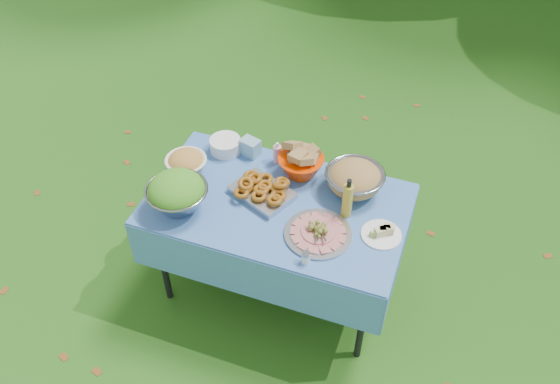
{
  "coord_description": "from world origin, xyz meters",
  "views": [
    {
      "loc": [
        0.82,
        -2.22,
        3.14
      ],
      "look_at": [
        0.02,
        0.0,
        0.85
      ],
      "focal_mm": 38.0,
      "sensor_mm": 36.0,
      "label": 1
    }
  ],
  "objects_px": {
    "picnic_table": "(277,247)",
    "plate_stack": "(225,145)",
    "salad_bowl": "(177,193)",
    "pasta_bowl_steel": "(355,178)",
    "charcuterie_platter": "(318,229)",
    "oil_bottle": "(348,198)",
    "bread_bowl": "(301,162)"
  },
  "relations": [
    {
      "from": "salad_bowl",
      "to": "charcuterie_platter",
      "type": "bearing_deg",
      "value": 5.0
    },
    {
      "from": "picnic_table",
      "to": "salad_bowl",
      "type": "distance_m",
      "value": 0.74
    },
    {
      "from": "picnic_table",
      "to": "charcuterie_platter",
      "type": "xyz_separation_m",
      "value": [
        0.29,
        -0.15,
        0.42
      ]
    },
    {
      "from": "salad_bowl",
      "to": "bread_bowl",
      "type": "relative_size",
      "value": 1.26
    },
    {
      "from": "picnic_table",
      "to": "plate_stack",
      "type": "bearing_deg",
      "value": 144.76
    },
    {
      "from": "salad_bowl",
      "to": "pasta_bowl_steel",
      "type": "xyz_separation_m",
      "value": [
        0.89,
        0.47,
        -0.02
      ]
    },
    {
      "from": "charcuterie_platter",
      "to": "oil_bottle",
      "type": "xyz_separation_m",
      "value": [
        0.1,
        0.2,
        0.09
      ]
    },
    {
      "from": "plate_stack",
      "to": "pasta_bowl_steel",
      "type": "distance_m",
      "value": 0.84
    },
    {
      "from": "salad_bowl",
      "to": "picnic_table",
      "type": "bearing_deg",
      "value": 23.47
    },
    {
      "from": "picnic_table",
      "to": "oil_bottle",
      "type": "relative_size",
      "value": 5.61
    },
    {
      "from": "salad_bowl",
      "to": "oil_bottle",
      "type": "bearing_deg",
      "value": 16.48
    },
    {
      "from": "bread_bowl",
      "to": "charcuterie_platter",
      "type": "bearing_deg",
      "value": -60.63
    },
    {
      "from": "pasta_bowl_steel",
      "to": "oil_bottle",
      "type": "xyz_separation_m",
      "value": [
        0.01,
        -0.2,
        0.04
      ]
    },
    {
      "from": "bread_bowl",
      "to": "plate_stack",
      "type": "bearing_deg",
      "value": 175.42
    },
    {
      "from": "bread_bowl",
      "to": "pasta_bowl_steel",
      "type": "relative_size",
      "value": 0.81
    },
    {
      "from": "oil_bottle",
      "to": "charcuterie_platter",
      "type": "bearing_deg",
      "value": -117.23
    },
    {
      "from": "charcuterie_platter",
      "to": "oil_bottle",
      "type": "distance_m",
      "value": 0.24
    },
    {
      "from": "charcuterie_platter",
      "to": "plate_stack",
      "type": "bearing_deg",
      "value": 147.68
    },
    {
      "from": "oil_bottle",
      "to": "plate_stack",
      "type": "bearing_deg",
      "value": 161.88
    },
    {
      "from": "pasta_bowl_steel",
      "to": "picnic_table",
      "type": "bearing_deg",
      "value": -146.62
    },
    {
      "from": "pasta_bowl_steel",
      "to": "charcuterie_platter",
      "type": "xyz_separation_m",
      "value": [
        -0.09,
        -0.4,
        -0.05
      ]
    },
    {
      "from": "bread_bowl",
      "to": "pasta_bowl_steel",
      "type": "bearing_deg",
      "value": -5.61
    },
    {
      "from": "picnic_table",
      "to": "oil_bottle",
      "type": "height_order",
      "value": "oil_bottle"
    },
    {
      "from": "picnic_table",
      "to": "pasta_bowl_steel",
      "type": "bearing_deg",
      "value": 33.38
    },
    {
      "from": "bread_bowl",
      "to": "charcuterie_platter",
      "type": "distance_m",
      "value": 0.5
    },
    {
      "from": "pasta_bowl_steel",
      "to": "oil_bottle",
      "type": "bearing_deg",
      "value": -86.96
    },
    {
      "from": "charcuterie_platter",
      "to": "bread_bowl",
      "type": "bearing_deg",
      "value": 119.37
    },
    {
      "from": "salad_bowl",
      "to": "pasta_bowl_steel",
      "type": "bearing_deg",
      "value": 27.95
    },
    {
      "from": "plate_stack",
      "to": "charcuterie_platter",
      "type": "relative_size",
      "value": 0.52
    },
    {
      "from": "salad_bowl",
      "to": "plate_stack",
      "type": "distance_m",
      "value": 0.55
    },
    {
      "from": "pasta_bowl_steel",
      "to": "bread_bowl",
      "type": "bearing_deg",
      "value": 174.39
    },
    {
      "from": "pasta_bowl_steel",
      "to": "oil_bottle",
      "type": "height_order",
      "value": "oil_bottle"
    }
  ]
}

